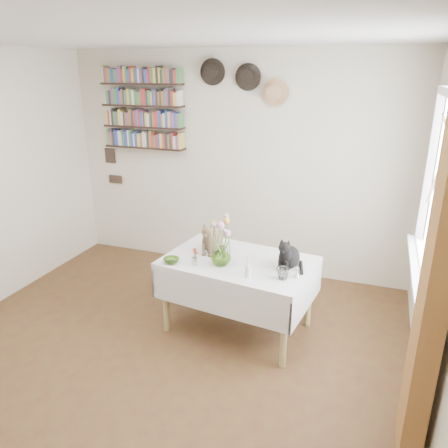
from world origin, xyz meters
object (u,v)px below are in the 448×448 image
at_px(black_cat, 289,251).
at_px(flower_vase, 221,255).
at_px(bookshelf_unit, 143,109).
at_px(tabby_cat, 212,236).
at_px(dining_table, 238,277).

bearing_deg(black_cat, flower_vase, -152.28).
relative_size(black_cat, flower_vase, 1.67).
relative_size(flower_vase, bookshelf_unit, 0.18).
height_order(tabby_cat, bookshelf_unit, bookshelf_unit).
xyz_separation_m(dining_table, black_cat, (0.45, 0.01, 0.32)).
height_order(dining_table, flower_vase, flower_vase).
distance_m(dining_table, bookshelf_unit, 2.40).
bearing_deg(black_cat, tabby_cat, -175.73).
xyz_separation_m(tabby_cat, black_cat, (0.74, -0.11, -0.01)).
relative_size(tabby_cat, black_cat, 1.04).
distance_m(tabby_cat, flower_vase, 0.32).
height_order(tabby_cat, black_cat, tabby_cat).
bearing_deg(tabby_cat, black_cat, -5.21).
height_order(tabby_cat, flower_vase, tabby_cat).
bearing_deg(tabby_cat, flower_vase, -52.60).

